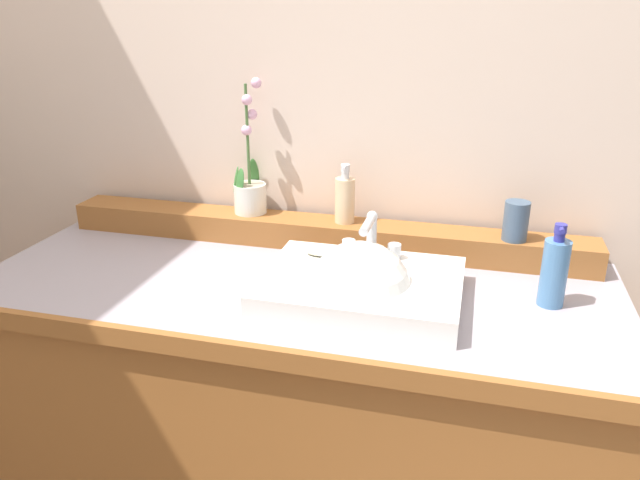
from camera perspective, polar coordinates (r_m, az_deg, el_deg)
name	(u,v)px	position (r m, az deg, el deg)	size (l,w,h in m)	color
wall_back	(336,40)	(1.73, 1.50, 18.24)	(3.34, 0.20, 2.76)	beige
vanity_cabinet	(296,427)	(1.68, -2.26, -17.05)	(1.52, 0.63, 0.85)	#945829
back_ledge	(319,233)	(1.66, -0.06, 0.68)	(1.44, 0.11, 0.07)	#945829
sink_basin	(360,291)	(1.36, 3.78, -4.75)	(0.44, 0.34, 0.27)	white
soap_bar	(319,250)	(1.46, -0.06, -0.98)	(0.07, 0.04, 0.02)	beige
potted_plant	(250,186)	(1.70, -6.59, 5.05)	(0.10, 0.11, 0.37)	silver
soap_dispenser	(345,199)	(1.62, 2.34, 3.89)	(0.05, 0.06, 0.16)	beige
tumbler_cup	(516,221)	(1.57, 17.87, 1.70)	(0.06, 0.06, 0.10)	#40546A
lotion_bottle	(554,271)	(1.41, 21.08, -2.75)	(0.06, 0.06, 0.19)	teal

